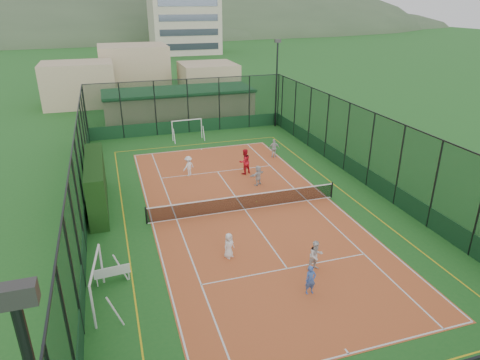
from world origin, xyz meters
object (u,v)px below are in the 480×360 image
object	(u,v)px
white_bench	(112,273)
child_near_left	(229,246)
clubhouse	(179,105)
floodlight_ne	(276,84)
child_near_right	(316,256)
child_far_back	(258,175)
child_far_right	(274,148)
futsal_goal_near	(97,284)
child_far_left	(189,166)
futsal_goal_far	(187,130)
child_near_mid	(311,280)
coach	(245,162)

from	to	relation	value
white_bench	child_near_left	bearing A→B (deg)	-1.52
clubhouse	floodlight_ne	bearing A→B (deg)	-32.12
child_near_left	child_near_right	size ratio (longest dim) A/B	0.87
child_near_left	child_far_back	bearing A→B (deg)	28.85
floodlight_ne	child_far_right	size ratio (longest dim) A/B	5.54
floodlight_ne	child_far_back	size ratio (longest dim) A/B	5.97
futsal_goal_near	child_far_left	size ratio (longest dim) A/B	2.08
futsal_goal_near	child_far_back	distance (m)	14.17
futsal_goal_far	child_near_mid	distance (m)	23.24
floodlight_ne	clubhouse	size ratio (longest dim) A/B	0.54
white_bench	futsal_goal_near	size ratio (longest dim) A/B	0.51
child_far_back	coach	world-z (taller)	coach
white_bench	child_near_mid	xyz separation A→B (m)	(8.00, -3.41, 0.24)
floodlight_ne	child_far_left	world-z (taller)	floodlight_ne
floodlight_ne	child_near_mid	world-z (taller)	floodlight_ne
coach	child_far_left	bearing A→B (deg)	-31.56
clubhouse	child_near_right	xyz separation A→B (m)	(1.20, -28.84, -0.82)
clubhouse	child_far_left	world-z (taller)	clubhouse
child_far_back	child_near_mid	bearing A→B (deg)	53.29
child_far_back	futsal_goal_near	bearing A→B (deg)	15.02
clubhouse	futsal_goal_far	world-z (taller)	clubhouse
coach	child_far_right	bearing A→B (deg)	-161.41
child_near_mid	child_far_right	size ratio (longest dim) A/B	0.89
futsal_goal_near	futsal_goal_far	world-z (taller)	futsal_goal_near
child_far_back	child_far_right	bearing A→B (deg)	-150.46
floodlight_ne	child_far_left	bearing A→B (deg)	-136.22
futsal_goal_near	child_far_right	world-z (taller)	futsal_goal_near
clubhouse	child_near_left	size ratio (longest dim) A/B	11.74
child_near_left	child_near_right	world-z (taller)	child_near_right
child_near_left	child_near_right	xyz separation A→B (m)	(3.53, -2.20, 0.10)
child_near_right	child_far_right	world-z (taller)	child_near_right
child_far_right	child_far_back	distance (m)	5.72
clubhouse	coach	bearing A→B (deg)	-83.87
clubhouse	child_far_right	size ratio (longest dim) A/B	10.20
child_near_right	child_far_back	distance (m)	10.14
futsal_goal_near	futsal_goal_far	xyz separation A→B (m)	(7.80, 21.25, -0.09)
futsal_goal_near	child_far_right	size ratio (longest dim) A/B	2.03
child_near_left	child_far_right	world-z (taller)	child_far_right
child_near_mid	child_near_right	size ratio (longest dim) A/B	0.89
child_near_mid	child_far_right	xyz separation A→B (m)	(4.88, 16.44, 0.08)
white_bench	child_near_right	distance (m)	9.21
white_bench	coach	world-z (taller)	coach
clubhouse	child_near_left	xyz separation A→B (m)	(-2.33, -26.64, -0.92)
child_far_right	floodlight_ne	bearing A→B (deg)	-106.02
child_near_mid	coach	world-z (taller)	coach
child_near_mid	child_far_left	xyz separation A→B (m)	(-2.34, 14.66, 0.06)
coach	child_near_mid	bearing A→B (deg)	63.87
child_near_mid	child_far_left	bearing A→B (deg)	99.81
floodlight_ne	child_near_right	distance (m)	24.80
futsal_goal_far	child_far_back	distance (m)	11.89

